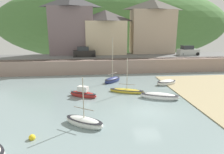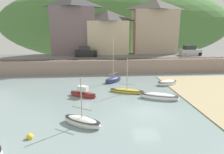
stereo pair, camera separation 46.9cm
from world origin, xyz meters
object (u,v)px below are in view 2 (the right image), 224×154
at_px(waterfront_building_centre, 107,32).
at_px(motorboat_with_cabin, 159,97).
at_px(waterfront_building_right, 155,26).
at_px(dinghy_open_wooden, 83,94).
at_px(sailboat_blue_trim, 113,80).
at_px(rowboat_small_beached, 82,122).
at_px(waterfront_building_left, 74,25).
at_px(mooring_buoy, 30,137).
at_px(sailboat_tall_mast, 167,83).
at_px(parked_car_by_wall, 190,51).
at_px(parked_car_near_slipway, 86,52).
at_px(sailboat_far_left, 127,91).

bearing_deg(waterfront_building_centre, motorboat_with_cabin, -78.75).
distance_m(waterfront_building_right, motorboat_with_cabin, 24.00).
bearing_deg(dinghy_open_wooden, sailboat_blue_trim, 84.64).
height_order(motorboat_with_cabin, rowboat_small_beached, rowboat_small_beached).
xyz_separation_m(waterfront_building_left, mooring_buoy, (-0.68, -29.20, -8.15)).
bearing_deg(waterfront_building_right, motorboat_with_cabin, -104.45).
xyz_separation_m(sailboat_tall_mast, parked_car_by_wall, (8.83, 12.04, 2.93)).
bearing_deg(rowboat_small_beached, motorboat_with_cabin, 66.95).
distance_m(waterfront_building_right, parked_car_by_wall, 8.97).
bearing_deg(sailboat_tall_mast, parked_car_by_wall, 35.24).
bearing_deg(waterfront_building_right, rowboat_small_beached, -116.91).
bearing_deg(sailboat_tall_mast, waterfront_building_left, 112.00).
distance_m(parked_car_near_slipway, mooring_buoy, 25.08).
height_order(waterfront_building_centre, dinghy_open_wooden, waterfront_building_centre).
bearing_deg(waterfront_building_centre, sailboat_tall_mast, -66.27).
distance_m(parked_car_by_wall, mooring_buoy, 34.32).
height_order(waterfront_building_centre, sailboat_tall_mast, waterfront_building_centre).
xyz_separation_m(waterfront_building_right, parked_car_by_wall, (6.06, -4.50, -4.85)).
bearing_deg(waterfront_building_centre, parked_car_by_wall, -15.62).
height_order(waterfront_building_left, mooring_buoy, waterfront_building_left).
relative_size(sailboat_blue_trim, mooring_buoy, 14.01).
bearing_deg(sailboat_tall_mast, sailboat_blue_trim, 144.84).
relative_size(waterfront_building_centre, motorboat_with_cabin, 1.96).
height_order(waterfront_building_left, sailboat_far_left, waterfront_building_left).
height_order(dinghy_open_wooden, parked_car_near_slipway, parked_car_near_slipway).
xyz_separation_m(waterfront_building_left, sailboat_far_left, (7.97, -19.42, -8.08)).
height_order(sailboat_far_left, parked_car_by_wall, parked_car_by_wall).
bearing_deg(sailboat_far_left, waterfront_building_left, 133.85).
bearing_deg(waterfront_building_left, parked_car_near_slipway, -61.42).
distance_m(waterfront_building_right, parked_car_near_slipway, 15.89).
xyz_separation_m(waterfront_building_right, motorboat_with_cabin, (-5.66, -21.98, -7.77)).
relative_size(waterfront_building_left, motorboat_with_cabin, 2.58).
distance_m(waterfront_building_centre, sailboat_blue_trim, 15.77).
height_order(waterfront_building_left, parked_car_near_slipway, waterfront_building_left).
bearing_deg(waterfront_building_left, parked_car_by_wall, -11.09).
xyz_separation_m(rowboat_small_beached, parked_car_near_slipway, (-0.52, 22.93, 2.91)).
xyz_separation_m(rowboat_small_beached, mooring_buoy, (-3.65, -1.77, -0.15)).
height_order(sailboat_blue_trim, sailboat_tall_mast, sailboat_blue_trim).
bearing_deg(sailboat_far_left, parked_car_by_wall, 66.41).
xyz_separation_m(motorboat_with_cabin, sailboat_tall_mast, (2.90, 5.44, 0.00)).
height_order(motorboat_with_cabin, parked_car_by_wall, parked_car_by_wall).
distance_m(sailboat_blue_trim, sailboat_tall_mast, 7.70).
bearing_deg(parked_car_near_slipway, mooring_buoy, -99.37).
relative_size(sailboat_tall_mast, mooring_buoy, 7.06).
xyz_separation_m(rowboat_small_beached, parked_car_by_wall, (19.99, 22.93, 2.91)).
bearing_deg(dinghy_open_wooden, sailboat_tall_mast, 47.21).
distance_m(dinghy_open_wooden, parked_car_by_wall, 25.92).
relative_size(parked_car_near_slipway, parked_car_by_wall, 1.00).
distance_m(waterfront_building_centre, sailboat_far_left, 20.57).
bearing_deg(waterfront_building_centre, sailboat_blue_trim, -90.42).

